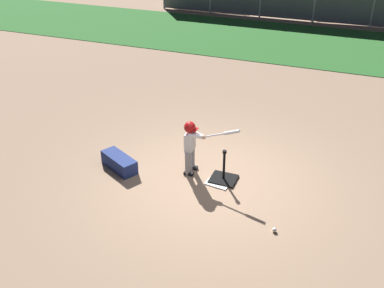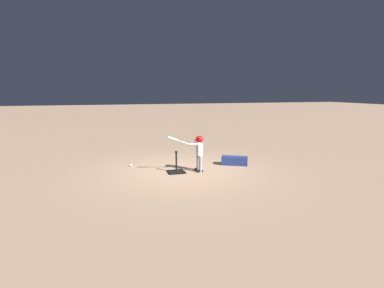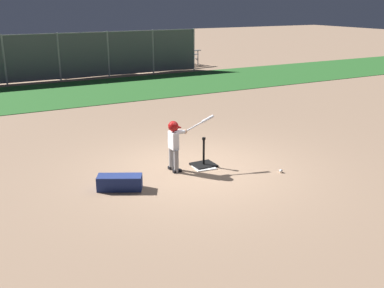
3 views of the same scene
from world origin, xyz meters
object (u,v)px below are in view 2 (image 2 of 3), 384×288
at_px(batter_child, 198,149).
at_px(baseball, 131,165).
at_px(equipment_bag, 234,161).
at_px(batting_tee, 176,170).

bearing_deg(batter_child, baseball, -31.68).
distance_m(batter_child, equipment_bag, 1.54).
bearing_deg(batting_tee, equipment_bag, -170.01).
xyz_separation_m(baseball, equipment_bag, (-3.27, 0.77, 0.10)).
bearing_deg(batter_child, equipment_bag, -163.89).
relative_size(batter_child, baseball, 15.02).
bearing_deg(baseball, batter_child, 148.32).
distance_m(batter_child, baseball, 2.31).
height_order(baseball, equipment_bag, equipment_bag).
bearing_deg(equipment_bag, batter_child, 43.47).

